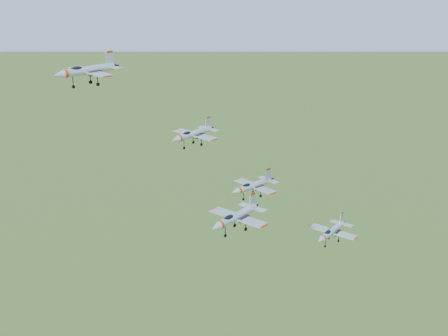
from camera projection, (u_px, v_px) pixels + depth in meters
jet_lead at (87, 70)px, 114.29m from camera, size 14.06×11.63×3.76m
jet_left_high at (193, 134)px, 117.96m from camera, size 11.71×9.83×3.14m
jet_right_high at (236, 217)px, 106.80m from camera, size 13.29×11.21×3.58m
jet_left_low at (253, 185)px, 140.21m from camera, size 13.63×11.26×3.65m
jet_right_low at (332, 231)px, 122.68m from camera, size 11.70×9.93×3.17m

